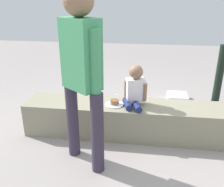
{
  "coord_description": "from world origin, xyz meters",
  "views": [
    {
      "loc": [
        0.23,
        -2.71,
        1.64
      ],
      "look_at": [
        -0.11,
        -0.3,
        0.66
      ],
      "focal_mm": 39.73,
      "sensor_mm": 36.0,
      "label": 1
    }
  ],
  "objects": [
    {
      "name": "gift_bag",
      "position": [
        0.27,
        0.45,
        0.15
      ],
      "size": [
        0.19,
        0.11,
        0.33
      ],
      "color": "#4C99E0",
      "rests_on": "ground_plane"
    },
    {
      "name": "concrete_ledge",
      "position": [
        0.0,
        0.0,
        0.2
      ],
      "size": [
        2.42,
        0.47,
        0.41
      ],
      "primitive_type": "cube",
      "color": "gray",
      "rests_on": "ground_plane"
    },
    {
      "name": "cake_plate",
      "position": [
        -0.11,
        -0.04,
        0.43
      ],
      "size": [
        0.22,
        0.22,
        0.07
      ],
      "color": "white",
      "rests_on": "concrete_ledge"
    },
    {
      "name": "water_bottle_near_gift",
      "position": [
        -0.19,
        0.8,
        0.09
      ],
      "size": [
        0.08,
        0.08,
        0.19
      ],
      "color": "silver",
      "rests_on": "ground_plane"
    },
    {
      "name": "cake_box_white",
      "position": [
        0.77,
        1.15,
        0.05
      ],
      "size": [
        0.32,
        0.34,
        0.11
      ],
      "primitive_type": "cube",
      "rotation": [
        0.0,
        0.0,
        0.01
      ],
      "color": "white",
      "rests_on": "ground_plane"
    },
    {
      "name": "handbag_black_leather",
      "position": [
        -0.66,
        1.08,
        0.1
      ],
      "size": [
        0.29,
        0.13,
        0.29
      ],
      "color": "black",
      "rests_on": "ground_plane"
    },
    {
      "name": "party_cup_red",
      "position": [
        0.4,
        0.77,
        0.05
      ],
      "size": [
        0.09,
        0.09,
        0.11
      ],
      "primitive_type": "cylinder",
      "color": "red",
      "rests_on": "ground_plane"
    },
    {
      "name": "child_seated",
      "position": [
        0.12,
        -0.0,
        0.62
      ],
      "size": [
        0.29,
        0.34,
        0.48
      ],
      "color": "navy",
      "rests_on": "concrete_ledge"
    },
    {
      "name": "railing_post",
      "position": [
        1.3,
        0.91,
        0.36
      ],
      "size": [
        0.36,
        0.36,
        0.98
      ],
      "color": "black",
      "rests_on": "ground_plane"
    },
    {
      "name": "adult_standing",
      "position": [
        -0.34,
        -0.61,
        1.03
      ],
      "size": [
        0.43,
        0.38,
        1.72
      ],
      "color": "#322A3C",
      "rests_on": "ground_plane"
    },
    {
      "name": "ground_plane",
      "position": [
        0.0,
        0.0,
        0.0
      ],
      "size": [
        12.0,
        12.0,
        0.0
      ],
      "primitive_type": "plane",
      "color": "gray"
    }
  ]
}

